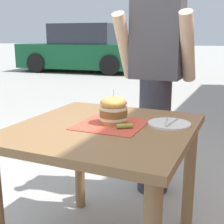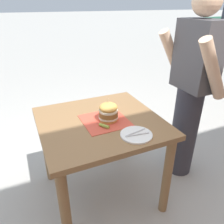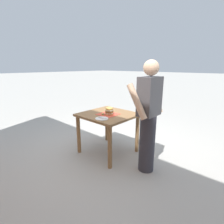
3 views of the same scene
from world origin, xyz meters
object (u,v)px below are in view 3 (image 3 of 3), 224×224
at_px(patio_table, 108,121).
at_px(side_plate_with_forks, 102,119).
at_px(pickle_spear, 103,114).
at_px(diner_across_table, 148,116).
at_px(sandwich, 109,111).

height_order(patio_table, side_plate_with_forks, side_plate_with_forks).
distance_m(pickle_spear, side_plate_with_forks, 0.24).
relative_size(pickle_spear, diner_across_table, 0.05).
relative_size(side_plate_with_forks, diner_across_table, 0.13).
distance_m(patio_table, pickle_spear, 0.19).
distance_m(pickle_spear, diner_across_table, 0.87).
xyz_separation_m(sandwich, pickle_spear, (0.09, -0.07, -0.06)).
relative_size(pickle_spear, side_plate_with_forks, 0.36).
relative_size(sandwich, side_plate_with_forks, 0.80).
bearing_deg(side_plate_with_forks, patio_table, -153.95).
xyz_separation_m(patio_table, pickle_spear, (0.12, -0.01, 0.15)).
bearing_deg(pickle_spear, side_plate_with_forks, 41.31).
height_order(patio_table, sandwich, sandwich).
distance_m(sandwich, side_plate_with_forks, 0.30).
relative_size(patio_table, side_plate_with_forks, 4.17).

